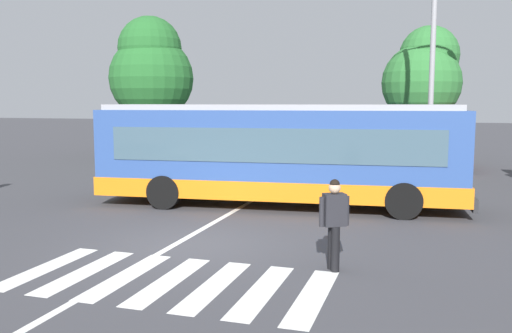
% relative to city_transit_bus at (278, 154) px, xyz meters
% --- Properties ---
extents(ground_plane, '(160.00, 160.00, 0.00)m').
position_rel_city_transit_bus_xyz_m(ground_plane, '(-0.65, -5.01, -1.59)').
color(ground_plane, '#3D3D42').
extents(city_transit_bus, '(11.07, 3.59, 3.06)m').
position_rel_city_transit_bus_xyz_m(city_transit_bus, '(0.00, 0.00, 0.00)').
color(city_transit_bus, black).
rests_on(city_transit_bus, ground_plane).
extents(pedestrian_crossing_street, '(0.52, 0.42, 1.72)m').
position_rel_city_transit_bus_xyz_m(pedestrian_crossing_street, '(2.63, -5.83, -0.62)').
color(pedestrian_crossing_street, black).
rests_on(pedestrian_crossing_street, ground_plane).
extents(parked_car_teal, '(1.89, 4.51, 1.35)m').
position_rel_city_transit_bus_xyz_m(parked_car_teal, '(-5.52, 11.19, -0.82)').
color(parked_car_teal, black).
rests_on(parked_car_teal, ground_plane).
extents(parked_car_silver, '(1.91, 4.52, 1.35)m').
position_rel_city_transit_bus_xyz_m(parked_car_silver, '(-2.80, 11.31, -0.82)').
color(parked_car_silver, black).
rests_on(parked_car_silver, ground_plane).
extents(parked_car_charcoal, '(1.97, 4.55, 1.35)m').
position_rel_city_transit_bus_xyz_m(parked_car_charcoal, '(-0.01, 11.64, -0.82)').
color(parked_car_charcoal, black).
rests_on(parked_car_charcoal, ground_plane).
extents(parked_car_blue, '(1.92, 4.52, 1.35)m').
position_rel_city_transit_bus_xyz_m(parked_car_blue, '(2.50, 11.68, -0.82)').
color(parked_car_blue, black).
rests_on(parked_car_blue, ground_plane).
extents(parked_car_red, '(1.97, 4.55, 1.35)m').
position_rel_city_transit_bus_xyz_m(parked_car_red, '(5.28, 11.52, -0.82)').
color(parked_car_red, black).
rests_on(parked_car_red, ground_plane).
extents(twin_arm_street_lamp, '(4.99, 0.32, 9.49)m').
position_rel_city_transit_bus_xyz_m(twin_arm_street_lamp, '(4.35, 5.97, 4.25)').
color(twin_arm_street_lamp, '#939399').
rests_on(twin_arm_street_lamp, ground_plane).
extents(background_tree_left, '(4.71, 4.71, 7.90)m').
position_rel_city_transit_bus_xyz_m(background_tree_left, '(-10.61, 11.92, 3.37)').
color(background_tree_left, brown).
rests_on(background_tree_left, ground_plane).
extents(background_tree_right, '(3.85, 3.85, 6.88)m').
position_rel_city_transit_bus_xyz_m(background_tree_right, '(4.02, 12.54, 2.89)').
color(background_tree_right, brown).
rests_on(background_tree_right, ground_plane).
extents(crosswalk_painted_stripes, '(5.57, 2.71, 0.01)m').
position_rel_city_transit_bus_xyz_m(crosswalk_painted_stripes, '(-0.03, -7.30, -1.58)').
color(crosswalk_painted_stripes, silver).
rests_on(crosswalk_painted_stripes, ground_plane).
extents(lane_center_line, '(0.16, 24.00, 0.01)m').
position_rel_city_transit_bus_xyz_m(lane_center_line, '(-1.00, -3.01, -1.58)').
color(lane_center_line, silver).
rests_on(lane_center_line, ground_plane).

